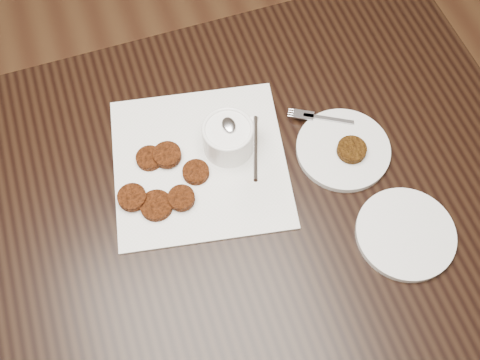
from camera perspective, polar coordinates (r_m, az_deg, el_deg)
The scene contains 7 objects.
floor at distance 1.74m, azimuth -2.75°, elevation -15.31°, with size 4.00×4.00×0.00m, color brown.
table at distance 1.38m, azimuth -5.13°, elevation -11.21°, with size 1.44×0.92×0.75m, color black.
napkin at distance 1.09m, azimuth -4.09°, elevation 1.80°, with size 0.33×0.33×0.00m, color white.
sauce_ramekin at distance 1.04m, azimuth -1.26°, elevation 5.26°, with size 0.13×0.13×0.13m, color white, non-canonical shape.
patty_cluster at distance 1.06m, azimuth -7.50°, elevation -0.25°, with size 0.19×0.19×0.02m, color #6A2A0D, non-canonical shape.
plate_with_patty at distance 1.10m, azimuth 10.45°, elevation 3.25°, with size 0.18×0.18×0.03m, color silver, non-canonical shape.
plate_empty at distance 1.06m, azimuth 16.42°, elevation -5.24°, with size 0.18×0.18×0.01m, color silver.
Camera 1 is at (-0.04, -0.37, 1.70)m, focal length 42.14 mm.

